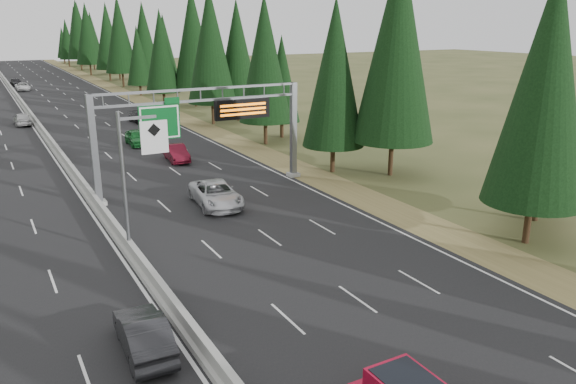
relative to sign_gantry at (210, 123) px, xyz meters
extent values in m
cube|color=black|center=(-8.92, 45.12, -5.23)|extent=(32.00, 260.00, 0.08)
cube|color=olive|center=(8.88, 45.12, -5.24)|extent=(3.60, 260.00, 0.06)
cube|color=gray|center=(-8.92, 45.12, -5.04)|extent=(0.70, 260.00, 0.30)
cube|color=gray|center=(-8.92, 45.12, -4.64)|extent=(0.30, 260.00, 0.60)
cube|color=slate|center=(-8.57, 0.12, -1.29)|extent=(0.45, 0.45, 7.80)
cube|color=gray|center=(-8.57, 0.12, -5.04)|extent=(0.90, 0.90, 0.30)
cube|color=slate|center=(7.28, 0.12, -1.29)|extent=(0.45, 0.45, 7.80)
cube|color=gray|center=(7.28, 0.12, -5.04)|extent=(0.90, 0.90, 0.30)
cube|color=slate|center=(-0.64, 0.12, 2.53)|extent=(15.85, 0.35, 0.16)
cube|color=slate|center=(-0.64, 0.12, 1.69)|extent=(15.85, 0.35, 0.16)
cube|color=#054C19|center=(-3.92, -0.13, 0.36)|extent=(3.00, 0.10, 2.50)
cube|color=silver|center=(-3.92, -0.19, 0.36)|extent=(2.85, 0.02, 2.35)
cube|color=#054C19|center=(-2.92, -0.13, 1.86)|extent=(1.10, 0.10, 0.45)
cube|color=black|center=(2.58, -0.18, 0.86)|extent=(4.50, 0.40, 1.50)
cube|color=orange|center=(2.58, -0.40, 1.21)|extent=(3.80, 0.02, 0.18)
cube|color=orange|center=(2.58, -0.40, 0.86)|extent=(3.80, 0.02, 0.18)
cube|color=orange|center=(2.58, -0.40, 0.51)|extent=(3.80, 0.02, 0.18)
cylinder|color=slate|center=(-8.92, -9.88, -1.19)|extent=(0.20, 0.20, 8.00)
cube|color=gray|center=(-8.92, -9.88, -5.09)|extent=(0.50, 0.50, 0.20)
cube|color=slate|center=(-7.92, -9.88, 2.41)|extent=(2.00, 0.15, 0.15)
cube|color=silver|center=(-7.12, -10.00, 1.31)|extent=(1.50, 0.06, 1.80)
cylinder|color=black|center=(12.06, -19.33, -4.00)|extent=(0.40, 0.40, 2.54)
cone|color=black|center=(12.06, -19.33, 3.94)|extent=(5.71, 5.71, 13.33)
cylinder|color=black|center=(15.88, -16.98, -4.19)|extent=(0.40, 0.40, 2.16)
cone|color=black|center=(15.88, -16.98, 2.57)|extent=(4.86, 4.86, 11.35)
cylinder|color=black|center=(11.16, 0.01, -4.10)|extent=(0.40, 0.40, 2.34)
cone|color=black|center=(11.16, 0.01, 3.22)|extent=(5.27, 5.27, 12.29)
cylinder|color=black|center=(14.85, -3.32, -3.77)|extent=(0.40, 0.40, 2.99)
cone|color=black|center=(14.85, -3.32, 5.58)|extent=(6.73, 6.73, 15.71)
cylinder|color=black|center=(11.34, 13.24, -4.04)|extent=(0.40, 0.40, 2.46)
cone|color=black|center=(11.34, 13.24, 3.67)|extent=(5.55, 5.55, 12.94)
cylinder|color=black|center=(14.60, 15.61, -4.37)|extent=(0.40, 0.40, 1.80)
cone|color=black|center=(14.60, 15.61, 1.27)|extent=(4.06, 4.06, 9.48)
cylinder|color=black|center=(11.12, 27.62, -3.90)|extent=(0.40, 0.40, 2.73)
cone|color=black|center=(11.12, 27.62, 4.62)|extent=(6.14, 6.14, 14.32)
cylinder|color=black|center=(15.05, 28.43, -4.03)|extent=(0.40, 0.40, 2.47)
cone|color=black|center=(15.05, 28.43, 3.68)|extent=(5.55, 5.55, 12.96)
cylinder|color=black|center=(10.11, 45.10, -4.11)|extent=(0.40, 0.40, 2.32)
cone|color=black|center=(10.11, 45.10, 3.15)|extent=(5.23, 5.23, 12.19)
cylinder|color=black|center=(14.68, 43.69, -3.84)|extent=(0.40, 0.40, 2.85)
cone|color=black|center=(14.68, 43.69, 5.08)|extent=(6.42, 6.42, 14.98)
cylinder|color=black|center=(10.67, 60.84, -4.30)|extent=(0.40, 0.40, 1.93)
cone|color=black|center=(10.67, 60.84, 1.73)|extent=(4.35, 4.35, 10.14)
cylinder|color=black|center=(15.51, 61.16, -4.15)|extent=(0.40, 0.40, 2.24)
cone|color=black|center=(15.51, 61.16, 2.85)|extent=(5.04, 5.04, 11.76)
cylinder|color=black|center=(11.47, 76.94, -3.86)|extent=(0.40, 0.40, 2.81)
cone|color=black|center=(11.47, 76.94, 4.93)|extent=(6.33, 6.33, 14.77)
cylinder|color=black|center=(15.91, 75.68, -3.95)|extent=(0.40, 0.40, 2.64)
cone|color=black|center=(15.91, 75.68, 4.31)|extent=(5.95, 5.95, 13.88)
cylinder|color=black|center=(11.87, 90.81, -4.01)|extent=(0.40, 0.40, 2.51)
cone|color=black|center=(11.87, 90.81, 3.83)|extent=(5.65, 5.65, 13.18)
cylinder|color=black|center=(14.47, 92.75, -4.26)|extent=(0.40, 0.40, 2.02)
cone|color=black|center=(14.47, 92.75, 2.06)|extent=(4.55, 4.55, 10.61)
cylinder|color=black|center=(10.54, 105.98, -3.90)|extent=(0.40, 0.40, 2.74)
cone|color=black|center=(10.54, 105.98, 4.67)|extent=(6.17, 6.17, 14.40)
cylinder|color=black|center=(15.93, 109.07, -3.88)|extent=(0.40, 0.40, 2.77)
cone|color=black|center=(15.93, 109.07, 4.78)|extent=(6.24, 6.24, 14.55)
cylinder|color=black|center=(11.53, 124.74, -3.80)|extent=(0.40, 0.40, 2.94)
cone|color=black|center=(11.53, 124.74, 5.38)|extent=(6.61, 6.61, 15.43)
cylinder|color=black|center=(14.93, 124.61, -4.04)|extent=(0.40, 0.40, 2.46)
cone|color=black|center=(14.93, 124.61, 3.64)|extent=(5.53, 5.53, 12.90)
cylinder|color=black|center=(10.45, 138.39, -4.19)|extent=(0.40, 0.40, 2.16)
cone|color=black|center=(10.45, 138.39, 2.55)|extent=(4.85, 4.85, 11.32)
cylinder|color=black|center=(14.35, 139.91, -3.80)|extent=(0.40, 0.40, 2.93)
cone|color=black|center=(14.35, 139.91, 5.35)|extent=(6.59, 6.59, 15.38)
cylinder|color=black|center=(11.28, 153.12, -4.38)|extent=(0.40, 0.40, 1.78)
cone|color=black|center=(11.28, 153.12, 1.19)|extent=(4.01, 4.01, 9.35)
cylinder|color=black|center=(15.98, 156.08, -3.87)|extent=(0.40, 0.40, 2.79)
cone|color=black|center=(15.98, 156.08, 4.86)|extent=(6.29, 6.29, 14.67)
imported|color=silver|center=(-1.37, -4.05, -4.36)|extent=(3.35, 6.25, 1.67)
cube|color=black|center=(-4.64, -28.03, -3.72)|extent=(1.61, 1.80, 0.52)
imported|color=#166325|center=(-0.92, 18.99, -4.38)|extent=(2.07, 4.83, 1.62)
imported|color=#5C0D1C|center=(0.44, 10.12, -4.42)|extent=(2.02, 4.78, 1.53)
imported|color=black|center=(2.98, 32.79, -4.53)|extent=(2.26, 4.67, 1.31)
imported|color=silver|center=(-6.98, 78.93, -4.48)|extent=(2.46, 5.17, 1.42)
imported|color=black|center=(-7.42, 88.54, -4.40)|extent=(2.30, 4.77, 1.57)
imported|color=#232326|center=(-10.82, -19.88, -4.41)|extent=(1.87, 4.79, 1.56)
imported|color=#B6B6B6|center=(-10.42, 37.95, -4.39)|extent=(1.94, 4.70, 1.59)
camera|label=1|loc=(-15.30, -39.53, 7.25)|focal=35.00mm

